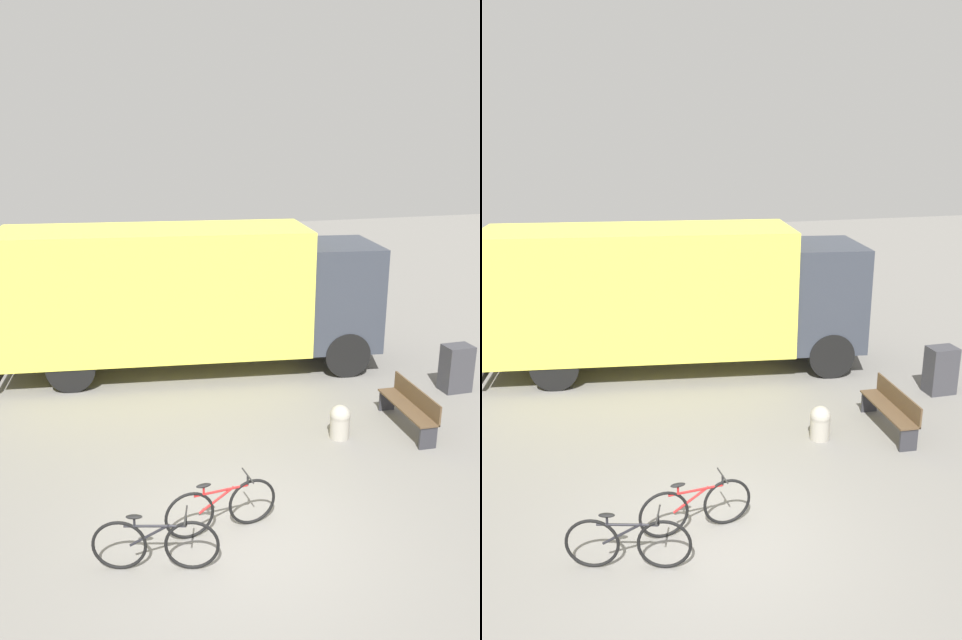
{
  "view_description": "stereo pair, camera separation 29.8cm",
  "coord_description": "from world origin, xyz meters",
  "views": [
    {
      "loc": [
        -2.15,
        -7.3,
        5.65
      ],
      "look_at": [
        1.23,
        4.58,
        1.86
      ],
      "focal_mm": 35.0,
      "sensor_mm": 36.0,
      "label": 1
    },
    {
      "loc": [
        -1.87,
        -7.38,
        5.65
      ],
      "look_at": [
        1.23,
        4.58,
        1.86
      ],
      "focal_mm": 35.0,
      "sensor_mm": 36.0,
      "label": 2
    }
  ],
  "objects": [
    {
      "name": "ground_plane",
      "position": [
        0.0,
        0.0,
        0.0
      ],
      "size": [
        60.0,
        60.0,
        0.0
      ],
      "primitive_type": "plane",
      "color": "slate"
    },
    {
      "name": "delivery_truck",
      "position": [
        0.57,
        6.84,
        1.94
      ],
      "size": [
        9.15,
        3.45,
        3.47
      ],
      "rotation": [
        0.0,
        0.0,
        -0.14
      ],
      "color": "#EAE04C",
      "rests_on": "ground"
    },
    {
      "name": "park_bench",
      "position": [
        4.11,
        2.51,
        0.48
      ],
      "size": [
        0.5,
        1.82,
        0.84
      ],
      "rotation": [
        0.0,
        0.0,
        1.52
      ],
      "color": "brown",
      "rests_on": "ground"
    },
    {
      "name": "bicycle_near",
      "position": [
        -1.31,
        -0.24,
        0.39
      ],
      "size": [
        1.65,
        0.58,
        0.84
      ],
      "rotation": [
        0.0,
        0.0,
        -0.27
      ],
      "color": "black",
      "rests_on": "ground"
    },
    {
      "name": "bicycle_middle",
      "position": [
        -0.26,
        0.33,
        0.39
      ],
      "size": [
        1.7,
        0.44,
        0.84
      ],
      "rotation": [
        0.0,
        0.0,
        0.09
      ],
      "color": "black",
      "rests_on": "ground"
    },
    {
      "name": "bollard_near_bench",
      "position": [
        2.62,
        2.51,
        0.35
      ],
      "size": [
        0.39,
        0.39,
        0.66
      ],
      "color": "#9E998C",
      "rests_on": "ground"
    },
    {
      "name": "utility_box",
      "position": [
        6.06,
        3.88,
        0.53
      ],
      "size": [
        0.62,
        0.46,
        1.07
      ],
      "color": "#38383D",
      "rests_on": "ground"
    }
  ]
}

